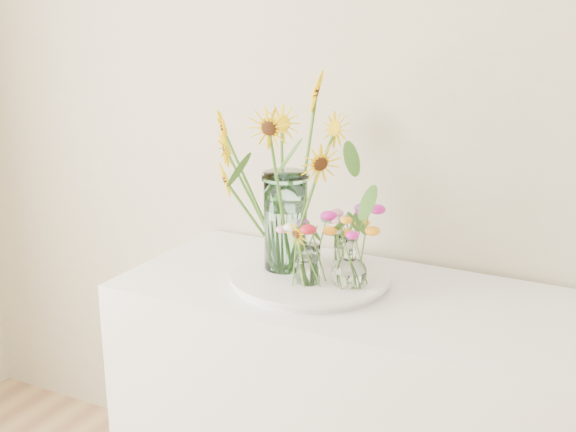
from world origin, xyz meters
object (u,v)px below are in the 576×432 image
at_px(small_vase_c, 344,251).
at_px(counter, 359,432).
at_px(tray, 310,279).
at_px(small_vase_b, 349,263).
at_px(small_vase_a, 308,265).
at_px(mason_jar, 285,222).

bearing_deg(small_vase_c, counter, -43.90).
relative_size(tray, small_vase_b, 3.07).
bearing_deg(small_vase_a, small_vase_b, 17.00).
relative_size(counter, small_vase_c, 13.73).
height_order(mason_jar, small_vase_c, mason_jar).
xyz_separation_m(tray, small_vase_a, (0.03, -0.06, 0.07)).
distance_m(counter, small_vase_a, 0.55).
bearing_deg(small_vase_b, mason_jar, 168.72).
bearing_deg(mason_jar, counter, -1.69).
relative_size(counter, tray, 3.19).
distance_m(counter, small_vase_b, 0.55).
xyz_separation_m(counter, small_vase_c, (-0.11, 0.10, 0.53)).
height_order(small_vase_b, small_vase_c, small_vase_b).
distance_m(mason_jar, small_vase_a, 0.16).
xyz_separation_m(counter, small_vase_a, (-0.14, -0.07, 0.53)).
distance_m(counter, mason_jar, 0.67).
bearing_deg(small_vase_b, small_vase_a, -163.00).
xyz_separation_m(mason_jar, small_vase_c, (0.15, 0.09, -0.10)).
bearing_deg(small_vase_b, counter, 49.96).
bearing_deg(mason_jar, small_vase_c, 33.03).
relative_size(mason_jar, small_vase_c, 2.88).
height_order(small_vase_a, small_vase_b, small_vase_b).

